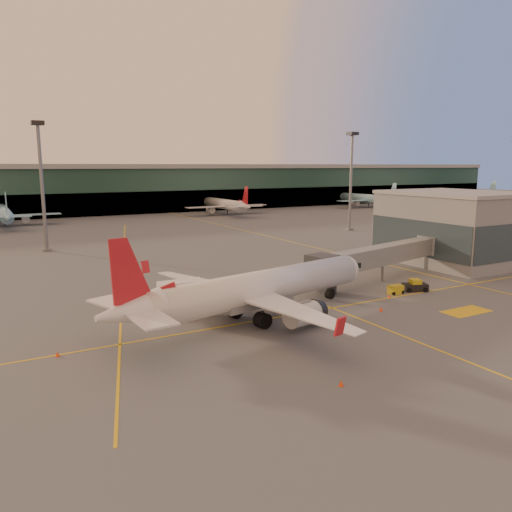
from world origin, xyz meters
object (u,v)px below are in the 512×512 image
main_airplane (254,290)px  gpu_cart (396,290)px  catering_truck (182,296)px  pushback_tug (415,286)px

main_airplane → gpu_cart: 22.66m
main_airplane → gpu_cart: size_ratio=16.98×
catering_truck → gpu_cart: 29.03m
catering_truck → gpu_cart: (28.52, -5.10, -1.69)m
catering_truck → pushback_tug: bearing=-8.0°
pushback_tug → gpu_cart: bearing=-158.8°
catering_truck → gpu_cart: size_ratio=2.49×
gpu_cart → catering_truck: bearing=170.5°
main_airplane → pushback_tug: main_airplane is taller
main_airplane → pushback_tug: 26.10m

